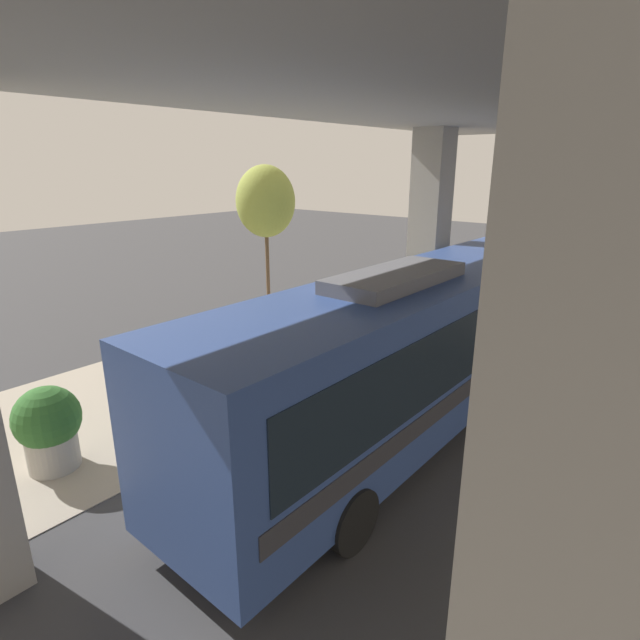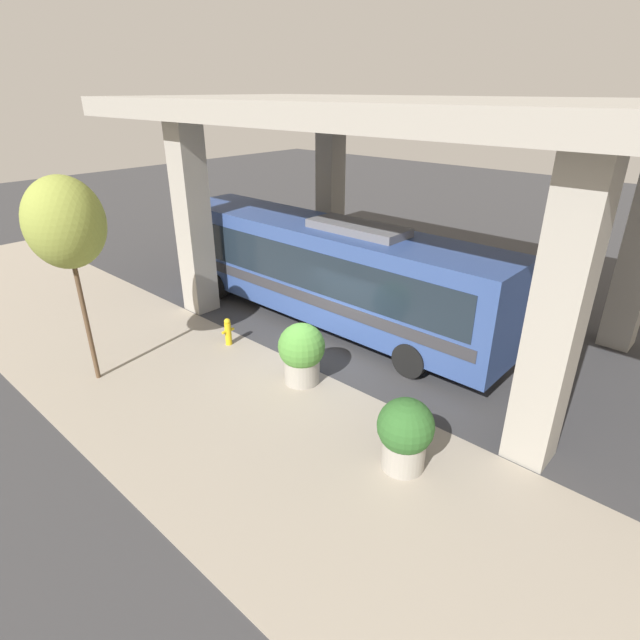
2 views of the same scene
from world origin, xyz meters
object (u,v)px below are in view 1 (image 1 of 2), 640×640
at_px(bus, 425,338).
at_px(planter_middle, 49,427).
at_px(fire_hydrant, 333,353).
at_px(street_tree_near, 266,202).
at_px(planter_front, 246,373).

relative_size(bus, planter_middle, 7.73).
xyz_separation_m(fire_hydrant, planter_middle, (-1.01, -7.05, 0.40)).
height_order(bus, fire_hydrant, bus).
xyz_separation_m(fire_hydrant, street_tree_near, (-3.63, 1.12, 3.84)).
distance_m(fire_hydrant, planter_middle, 7.13).
bearing_deg(street_tree_near, bus, -17.49).
xyz_separation_m(bus, street_tree_near, (-6.95, 2.19, 2.35)).
xyz_separation_m(fire_hydrant, planter_front, (-0.01, -3.16, 0.44)).
bearing_deg(fire_hydrant, street_tree_near, 162.89).
height_order(bus, street_tree_near, street_tree_near).
bearing_deg(planter_front, fire_hydrant, 89.84).
bearing_deg(planter_front, planter_middle, -104.43).
distance_m(planter_front, street_tree_near, 6.56).
relative_size(fire_hydrant, planter_front, 0.53).
bearing_deg(bus, street_tree_near, 162.51).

